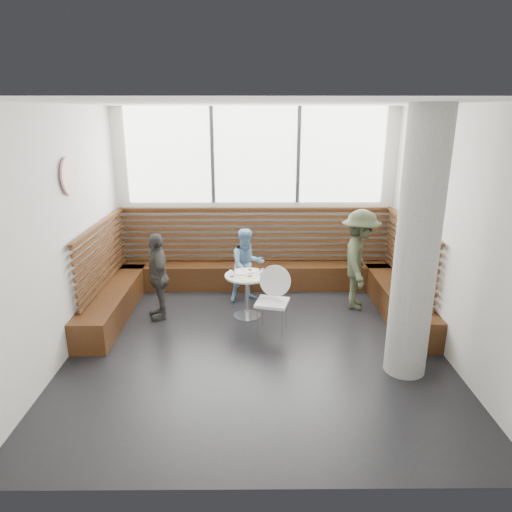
{
  "coord_description": "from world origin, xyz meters",
  "views": [
    {
      "loc": [
        -0.05,
        -5.63,
        3.1
      ],
      "look_at": [
        0.0,
        1.0,
        1.0
      ],
      "focal_mm": 32.0,
      "sensor_mm": 36.0,
      "label": 1
    }
  ],
  "objects_px": {
    "cafe_chair": "(272,294)",
    "child_left": "(158,276)",
    "child_back": "(247,265)",
    "cafe_table": "(247,287)",
    "concrete_column": "(417,248)",
    "adult_man": "(359,260)"
  },
  "relations": [
    {
      "from": "concrete_column",
      "to": "cafe_chair",
      "type": "relative_size",
      "value": 3.29
    },
    {
      "from": "cafe_chair",
      "to": "child_back",
      "type": "bearing_deg",
      "value": 122.57
    },
    {
      "from": "concrete_column",
      "to": "cafe_chair",
      "type": "distance_m",
      "value": 2.21
    },
    {
      "from": "child_back",
      "to": "child_left",
      "type": "bearing_deg",
      "value": -174.78
    },
    {
      "from": "cafe_chair",
      "to": "child_back",
      "type": "height_order",
      "value": "child_back"
    },
    {
      "from": "cafe_table",
      "to": "child_left",
      "type": "distance_m",
      "value": 1.39
    },
    {
      "from": "child_back",
      "to": "child_left",
      "type": "xyz_separation_m",
      "value": [
        -1.37,
        -0.67,
        0.05
      ]
    },
    {
      "from": "child_back",
      "to": "adult_man",
      "type": "bearing_deg",
      "value": -30.61
    },
    {
      "from": "concrete_column",
      "to": "cafe_table",
      "type": "height_order",
      "value": "concrete_column"
    },
    {
      "from": "concrete_column",
      "to": "child_back",
      "type": "xyz_separation_m",
      "value": [
        -2.0,
        2.26,
        -0.97
      ]
    },
    {
      "from": "cafe_chair",
      "to": "child_left",
      "type": "bearing_deg",
      "value": 178.99
    },
    {
      "from": "cafe_table",
      "to": "child_left",
      "type": "relative_size",
      "value": 0.52
    },
    {
      "from": "concrete_column",
      "to": "adult_man",
      "type": "xyz_separation_m",
      "value": [
        -0.18,
        1.94,
        -0.78
      ]
    },
    {
      "from": "cafe_chair",
      "to": "child_back",
      "type": "distance_m",
      "value": 1.22
    },
    {
      "from": "child_back",
      "to": "child_left",
      "type": "height_order",
      "value": "child_left"
    },
    {
      "from": "adult_man",
      "to": "child_left",
      "type": "distance_m",
      "value": 3.21
    },
    {
      "from": "concrete_column",
      "to": "adult_man",
      "type": "height_order",
      "value": "concrete_column"
    },
    {
      "from": "adult_man",
      "to": "child_back",
      "type": "distance_m",
      "value": 1.85
    },
    {
      "from": "concrete_column",
      "to": "adult_man",
      "type": "distance_m",
      "value": 2.1
    },
    {
      "from": "cafe_chair",
      "to": "child_left",
      "type": "distance_m",
      "value": 1.81
    },
    {
      "from": "concrete_column",
      "to": "child_left",
      "type": "relative_size",
      "value": 2.35
    },
    {
      "from": "cafe_chair",
      "to": "child_left",
      "type": "relative_size",
      "value": 0.71
    }
  ]
}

